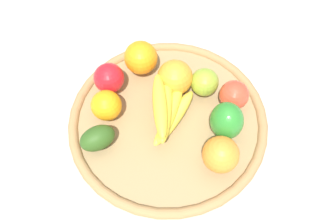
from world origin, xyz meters
name	(u,v)px	position (x,y,z in m)	size (l,w,h in m)	color
ground_plane	(168,124)	(0.00, 0.00, 0.00)	(2.40, 2.40, 0.00)	#BBB9A4
basket	(168,120)	(0.00, 0.00, 0.02)	(0.45, 0.45, 0.04)	#987B51
banana_bunch	(167,111)	(0.00, -0.01, 0.07)	(0.13, 0.17, 0.07)	yellow
bell_pepper	(227,121)	(0.12, 0.05, 0.08)	(0.08, 0.07, 0.09)	#2B822B
orange_3	(141,58)	(-0.14, 0.07, 0.08)	(0.08, 0.08, 0.08)	orange
orange_2	(106,105)	(-0.11, -0.08, 0.07)	(0.07, 0.07, 0.07)	orange
apple_1	(109,78)	(-0.16, -0.02, 0.07)	(0.07, 0.07, 0.07)	red
apple_2	(205,82)	(0.02, 0.11, 0.07)	(0.07, 0.07, 0.07)	#89A42E
orange_0	(175,77)	(-0.04, 0.07, 0.08)	(0.08, 0.08, 0.08)	orange
orange_1	(221,155)	(0.15, -0.02, 0.07)	(0.08, 0.08, 0.08)	orange
apple_0	(234,95)	(0.09, 0.12, 0.07)	(0.07, 0.07, 0.07)	#D7422B
avocado	(97,138)	(-0.07, -0.15, 0.06)	(0.08, 0.05, 0.05)	#2D501A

